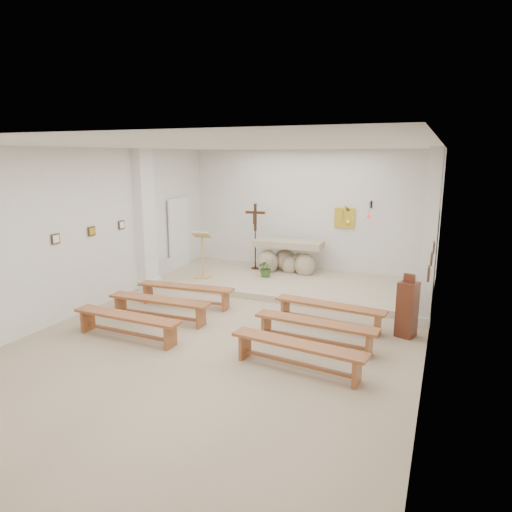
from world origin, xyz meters
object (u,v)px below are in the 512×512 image
at_px(altar, 288,258).
at_px(bench_right_front, 329,310).
at_px(lectern, 202,255).
at_px(bench_right_third, 298,350).
at_px(donation_pedestal, 407,309).
at_px(bench_right_second, 315,327).
at_px(crucifix_stand, 255,231).
at_px(bench_left_second, 159,304).
at_px(bench_left_third, 127,321).
at_px(bench_left_front, 186,291).

distance_m(altar, bench_right_front, 3.86).
height_order(lectern, bench_right_third, lectern).
relative_size(donation_pedestal, bench_right_second, 0.54).
bearing_deg(altar, lectern, -144.40).
relative_size(lectern, bench_right_second, 0.56).
relative_size(crucifix_stand, bench_left_second, 0.83).
distance_m(lectern, donation_pedestal, 5.60).
distance_m(altar, bench_left_third, 5.51).
xyz_separation_m(bench_left_front, bench_right_third, (3.30, -2.06, 0.00)).
xyz_separation_m(bench_right_front, bench_right_second, (0.00, -1.03, 0.00)).
bearing_deg(donation_pedestal, crucifix_stand, 162.21).
height_order(bench_right_front, bench_left_second, same).
bearing_deg(bench_right_second, bench_left_third, -158.66).
bearing_deg(bench_left_front, bench_right_second, -22.71).
xyz_separation_m(crucifix_stand, bench_left_front, (-0.33, -3.24, -0.88)).
xyz_separation_m(lectern, crucifix_stand, (0.91, 1.44, 0.46)).
bearing_deg(donation_pedestal, altar, 154.96).
distance_m(altar, crucifix_stand, 1.19).
distance_m(bench_left_second, bench_right_second, 3.30).
height_order(lectern, donation_pedestal, lectern).
distance_m(bench_right_second, bench_left_third, 3.46).
bearing_deg(bench_right_third, crucifix_stand, 125.88).
distance_m(bench_left_front, bench_right_third, 3.89).
height_order(donation_pedestal, bench_right_third, donation_pedestal).
xyz_separation_m(bench_right_front, bench_right_third, (0.00, -2.06, 0.00)).
bearing_deg(crucifix_stand, altar, -2.95).
xyz_separation_m(lectern, bench_right_front, (3.87, -1.80, -0.42)).
relative_size(altar, bench_left_front, 0.85).
height_order(bench_left_third, bench_right_third, same).
relative_size(altar, bench_right_front, 0.85).
relative_size(bench_left_front, bench_left_second, 1.01).
height_order(donation_pedestal, bench_left_front, donation_pedestal).
relative_size(bench_right_front, bench_left_second, 1.01).
xyz_separation_m(bench_right_front, bench_left_second, (-3.30, -1.03, 0.00)).
xyz_separation_m(bench_left_front, bench_left_third, (0.00, -2.06, 0.00)).
height_order(bench_left_front, bench_right_third, same).
relative_size(altar, bench_left_third, 0.86).
height_order(lectern, bench_right_front, lectern).
height_order(bench_left_second, bench_right_second, same).
relative_size(bench_left_front, bench_right_third, 1.00).
relative_size(lectern, bench_right_front, 0.56).
distance_m(bench_left_front, bench_left_third, 2.06).
relative_size(bench_left_front, bench_left_third, 1.01).
relative_size(donation_pedestal, bench_left_front, 0.54).
bearing_deg(bench_right_second, bench_right_third, -86.03).
xyz_separation_m(bench_left_second, bench_right_second, (3.30, 0.00, 0.00)).
height_order(crucifix_stand, bench_right_second, crucifix_stand).
bearing_deg(bench_left_second, bench_right_front, 15.98).
xyz_separation_m(bench_right_front, bench_left_third, (-3.30, -2.06, 0.00)).
bearing_deg(crucifix_stand, lectern, -127.74).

